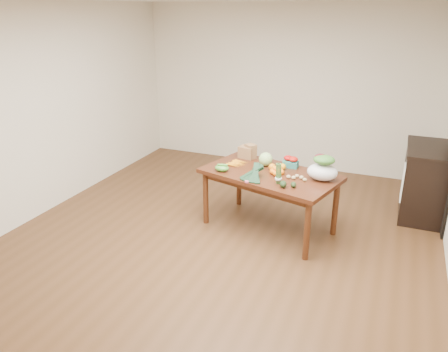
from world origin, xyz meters
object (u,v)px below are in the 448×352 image
at_px(cabinet, 423,181).
at_px(kale_bunch, 252,173).
at_px(mandarin_cluster, 275,170).
at_px(salad_bag, 323,169).
at_px(dining_table, 269,201).
at_px(asparagus_bundle, 279,174).
at_px(paper_bag, 247,151).
at_px(cabbage, 266,159).

distance_m(cabinet, kale_bunch, 2.43).
distance_m(mandarin_cluster, salad_bag, 0.56).
bearing_deg(dining_table, cabinet, 49.24).
height_order(asparagus_bundle, salad_bag, salad_bag).
bearing_deg(paper_bag, kale_bunch, -66.28).
xyz_separation_m(paper_bag, cabbage, (0.32, -0.19, -0.01)).
bearing_deg(dining_table, salad_bag, 15.57).
xyz_separation_m(paper_bag, asparagus_bundle, (0.63, -0.72, 0.03)).
relative_size(cabinet, cabbage, 5.96).
relative_size(cabinet, asparagus_bundle, 4.08).
relative_size(dining_table, kale_bunch, 3.98).
bearing_deg(cabbage, dining_table, -60.08).
xyz_separation_m(cabbage, salad_bag, (0.75, -0.22, 0.05)).
height_order(paper_bag, mandarin_cluster, paper_bag).
distance_m(paper_bag, salad_bag, 1.14).
relative_size(dining_table, paper_bag, 5.98).
height_order(dining_table, cabbage, cabbage).
distance_m(dining_table, mandarin_cluster, 0.43).
bearing_deg(cabbage, kale_bunch, -90.39).
height_order(dining_table, salad_bag, salad_bag).
bearing_deg(cabbage, paper_bag, 148.56).
bearing_deg(kale_bunch, cabbage, 105.04).
bearing_deg(kale_bunch, mandarin_cluster, 70.52).
bearing_deg(asparagus_bundle, cabinet, 58.74).
height_order(dining_table, mandarin_cluster, mandarin_cluster).
bearing_deg(salad_bag, kale_bunch, -157.91).
height_order(mandarin_cluster, salad_bag, salad_bag).
height_order(cabbage, mandarin_cluster, cabbage).
xyz_separation_m(mandarin_cluster, salad_bag, (0.55, 0.02, 0.09)).
bearing_deg(dining_table, kale_bunch, -97.83).
relative_size(cabinet, paper_bag, 3.83).
bearing_deg(kale_bunch, dining_table, 82.17).
bearing_deg(cabbage, asparagus_bundle, -59.28).
relative_size(asparagus_bundle, salad_bag, 0.71).
distance_m(cabbage, kale_bunch, 0.52).
relative_size(dining_table, mandarin_cluster, 8.85).
height_order(cabbage, asparagus_bundle, asparagus_bundle).
bearing_deg(mandarin_cluster, cabinet, 35.29).
height_order(cabbage, salad_bag, salad_bag).
relative_size(mandarin_cluster, salad_bag, 0.51).
height_order(paper_bag, salad_bag, salad_bag).
bearing_deg(cabinet, paper_bag, -160.87).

